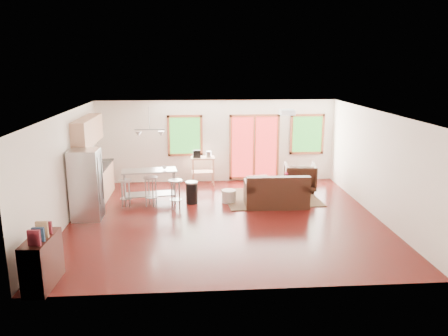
{
  "coord_description": "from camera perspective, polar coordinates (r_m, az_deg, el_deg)",
  "views": [
    {
      "loc": [
        -0.76,
        -10.14,
        3.74
      ],
      "look_at": [
        0.0,
        0.3,
        1.2
      ],
      "focal_mm": 35.0,
      "sensor_mm": 36.0,
      "label": 1
    }
  ],
  "objects": [
    {
      "name": "window_left",
      "position": [
        13.78,
        -5.12,
        4.23
      ],
      "size": [
        1.1,
        0.05,
        1.3
      ],
      "color": "#1F551B",
      "rests_on": "back_wall"
    },
    {
      "name": "french_doors",
      "position": [
        13.99,
        3.98,
        2.73
      ],
      "size": [
        1.6,
        0.05,
        2.1
      ],
      "color": "#AF2422",
      "rests_on": "back_wall"
    },
    {
      "name": "back_wall",
      "position": [
        13.88,
        -0.96,
        3.52
      ],
      "size": [
        7.5,
        0.02,
        2.6
      ],
      "primitive_type": "cube",
      "color": "silver",
      "rests_on": "ground"
    },
    {
      "name": "ceiling",
      "position": [
        10.23,
        0.12,
        7.3
      ],
      "size": [
        7.5,
        7.0,
        0.02
      ],
      "primitive_type": "cube",
      "color": "white",
      "rests_on": "ground"
    },
    {
      "name": "cabinets",
      "position": [
        12.47,
        -16.68,
        0.02
      ],
      "size": [
        0.64,
        2.24,
        2.3
      ],
      "color": "tan",
      "rests_on": "floor"
    },
    {
      "name": "island",
      "position": [
        11.97,
        -9.7,
        -1.59
      ],
      "size": [
        1.52,
        0.76,
        0.92
      ],
      "rotation": [
        0.0,
        0.0,
        0.13
      ],
      "color": "#B7BABC",
      "rests_on": "floor"
    },
    {
      "name": "ceiling_flush",
      "position": [
        11.06,
        8.25,
        7.22
      ],
      "size": [
        0.35,
        0.35,
        0.12
      ],
      "primitive_type": "cube",
      "color": "white",
      "rests_on": "ceiling"
    },
    {
      "name": "book",
      "position": [
        12.5,
        8.27,
        -1.36
      ],
      "size": [
        0.2,
        0.03,
        0.27
      ],
      "primitive_type": "imported",
      "rotation": [
        0.0,
        0.0,
        0.03
      ],
      "color": "maroon",
      "rests_on": "coffee_table"
    },
    {
      "name": "bar_stool_b",
      "position": [
        11.73,
        -9.56,
        -2.11
      ],
      "size": [
        0.48,
        0.48,
        0.8
      ],
      "rotation": [
        0.0,
        0.0,
        -0.33
      ],
      "color": "#B7BABC",
      "rests_on": "floor"
    },
    {
      "name": "right_wall",
      "position": [
        11.36,
        19.39,
        0.46
      ],
      "size": [
        0.02,
        7.0,
        2.6
      ],
      "primitive_type": "cube",
      "color": "silver",
      "rests_on": "ground"
    },
    {
      "name": "trash_can",
      "position": [
        11.89,
        -4.23,
        -3.18
      ],
      "size": [
        0.36,
        0.36,
        0.61
      ],
      "rotation": [
        0.0,
        0.0,
        0.11
      ],
      "color": "black",
      "rests_on": "floor"
    },
    {
      "name": "bookshelf",
      "position": [
        8.18,
        -22.66,
        -11.12
      ],
      "size": [
        0.44,
        1.01,
        1.17
      ],
      "rotation": [
        0.0,
        0.0,
        -0.06
      ],
      "color": "#351510",
      "rests_on": "floor"
    },
    {
      "name": "rug",
      "position": [
        12.47,
        6.09,
        -3.83
      ],
      "size": [
        2.72,
        2.17,
        0.03
      ],
      "primitive_type": "cube",
      "rotation": [
        0.0,
        0.0,
        0.08
      ],
      "color": "#415335",
      "rests_on": "floor"
    },
    {
      "name": "kitchen_cart",
      "position": [
        13.54,
        -2.88,
        0.9
      ],
      "size": [
        0.75,
        0.5,
        1.11
      ],
      "rotation": [
        0.0,
        0.0,
        0.05
      ],
      "color": "tan",
      "rests_on": "floor"
    },
    {
      "name": "window_right",
      "position": [
        14.26,
        10.8,
        4.36
      ],
      "size": [
        1.1,
        0.05,
        1.3
      ],
      "color": "#1F551B",
      "rests_on": "back_wall"
    },
    {
      "name": "refrigerator",
      "position": [
        11.06,
        -17.52,
        -2.1
      ],
      "size": [
        0.71,
        0.67,
        1.72
      ],
      "rotation": [
        0.0,
        0.0,
        -0.0
      ],
      "color": "#B7BABC",
      "rests_on": "floor"
    },
    {
      "name": "bar_stool_c",
      "position": [
        11.45,
        -6.36,
        -2.5
      ],
      "size": [
        0.37,
        0.37,
        0.77
      ],
      "rotation": [
        0.0,
        0.0,
        -0.02
      ],
      "color": "#B7BABC",
      "rests_on": "floor"
    },
    {
      "name": "front_wall",
      "position": [
        7.1,
        2.23,
        -6.46
      ],
      "size": [
        7.5,
        0.02,
        2.6
      ],
      "primitive_type": "cube",
      "color": "silver",
      "rests_on": "ground"
    },
    {
      "name": "loveseat",
      "position": [
        11.72,
        6.82,
        -3.27
      ],
      "size": [
        1.68,
        0.98,
        0.88
      ],
      "rotation": [
        0.0,
        0.0,
        -0.03
      ],
      "color": "black",
      "rests_on": "floor"
    },
    {
      "name": "bar_stool_a",
      "position": [
        11.82,
        -12.75,
        -2.4
      ],
      "size": [
        0.36,
        0.36,
        0.73
      ],
      "rotation": [
        0.0,
        0.0,
        0.04
      ],
      "color": "#B7BABC",
      "rests_on": "floor"
    },
    {
      "name": "left_wall",
      "position": [
        10.85,
        -20.1,
        -0.2
      ],
      "size": [
        0.02,
        7.0,
        2.6
      ],
      "primitive_type": "cube",
      "color": "silver",
      "rests_on": "ground"
    },
    {
      "name": "pouf",
      "position": [
        11.98,
        0.65,
        -3.69
      ],
      "size": [
        0.48,
        0.48,
        0.34
      ],
      "primitive_type": "cylinder",
      "rotation": [
        0.0,
        0.0,
        -0.28
      ],
      "color": "beige",
      "rests_on": "floor"
    },
    {
      "name": "vase",
      "position": [
        12.59,
        8.14,
        -1.35
      ],
      "size": [
        0.21,
        0.22,
        0.31
      ],
      "rotation": [
        0.0,
        0.0,
        0.21
      ],
      "color": "silver",
      "rests_on": "coffee_table"
    },
    {
      "name": "pendant_light",
      "position": [
        11.84,
        -9.67,
        4.5
      ],
      "size": [
        0.8,
        0.18,
        0.79
      ],
      "color": "gray",
      "rests_on": "ceiling"
    },
    {
      "name": "floor",
      "position": [
        10.83,
        0.12,
        -6.61
      ],
      "size": [
        7.5,
        7.0,
        0.02
      ],
      "primitive_type": "cube",
      "color": "#350A09",
      "rests_on": "ground"
    },
    {
      "name": "cup",
      "position": [
        11.83,
        -7.78,
        0.14
      ],
      "size": [
        0.11,
        0.09,
        0.11
      ],
      "primitive_type": "imported",
      "rotation": [
        0.0,
        0.0,
        -0.05
      ],
      "color": "white",
      "rests_on": "island"
    },
    {
      "name": "ottoman",
      "position": [
        13.13,
        4.79,
        -2.06
      ],
      "size": [
        0.71,
        0.71,
        0.39
      ],
      "primitive_type": "cube",
      "rotation": [
        0.0,
        0.0,
        0.23
      ],
      "color": "black",
      "rests_on": "floor"
    },
    {
      "name": "armchair",
      "position": [
        13.16,
        9.89,
        -0.99
      ],
      "size": [
        1.0,
        0.95,
        0.92
      ],
      "primitive_type": "imported",
      "rotation": [
        0.0,
        0.0,
        3.01
      ],
      "color": "black",
      "rests_on": "floor"
    },
    {
      "name": "coffee_table",
      "position": [
        12.67,
        8.71,
        -2.16
      ],
      "size": [
        1.04,
        0.75,
        0.38
      ],
      "rotation": [
        0.0,
        0.0,
        0.21
      ],
      "color": "#351510",
      "rests_on": "floor"
    }
  ]
}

